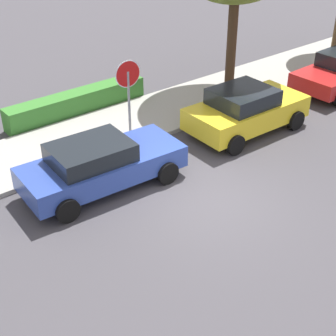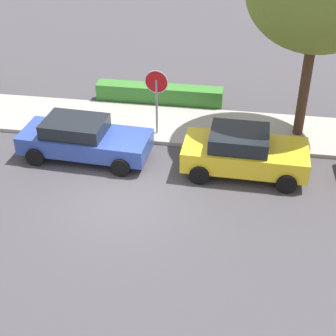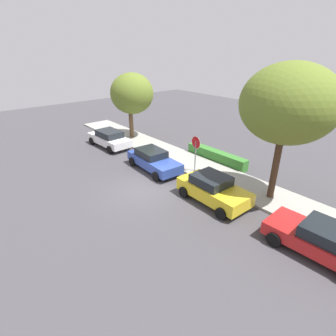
# 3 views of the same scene
# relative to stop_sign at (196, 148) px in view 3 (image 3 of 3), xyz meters

# --- Properties ---
(ground_plane) EXTENTS (60.00, 60.00, 0.00)m
(ground_plane) POSITION_rel_stop_sign_xyz_m (-0.41, -4.07, -1.80)
(ground_plane) COLOR #423F44
(sidewalk_curb) EXTENTS (32.00, 2.88, 0.14)m
(sidewalk_curb) POSITION_rel_stop_sign_xyz_m (-0.41, 0.81, -1.73)
(sidewalk_curb) COLOR #9E9B93
(sidewalk_curb) RESTS_ON ground_plane
(stop_sign) EXTENTS (0.85, 0.09, 2.59)m
(stop_sign) POSITION_rel_stop_sign_xyz_m (0.00, 0.00, 0.00)
(stop_sign) COLOR gray
(stop_sign) RESTS_ON ground_plane
(parked_car_blue) EXTENTS (4.51, 2.15, 1.40)m
(parked_car_blue) POSITION_rel_stop_sign_xyz_m (-2.24, -1.82, -1.08)
(parked_car_blue) COLOR #2D479E
(parked_car_blue) RESTS_ON ground_plane
(parked_car_yellow) EXTENTS (4.07, 2.15, 1.50)m
(parked_car_yellow) POSITION_rel_stop_sign_xyz_m (3.22, -1.90, -1.04)
(parked_car_yellow) COLOR yellow
(parked_car_yellow) RESTS_ON ground_plane
(parked_car_white) EXTENTS (4.48, 2.13, 1.43)m
(parked_car_white) POSITION_rel_stop_sign_xyz_m (-8.44, -1.82, -1.06)
(parked_car_white) COLOR white
(parked_car_white) RESTS_ON ground_plane
(parked_car_red) EXTENTS (4.18, 2.19, 1.40)m
(parked_car_red) POSITION_rel_stop_sign_xyz_m (8.76, -1.69, -1.08)
(parked_car_red) COLOR red
(parked_car_red) RESTS_ON ground_plane
(street_tree_mid_block) EXTENTS (4.75, 4.75, 7.26)m
(street_tree_mid_block) POSITION_rel_stop_sign_xyz_m (5.16, 0.93, 3.46)
(street_tree_mid_block) COLOR #422D1E
(street_tree_mid_block) RESTS_ON ground_plane
(street_tree_far) EXTENTS (3.80, 3.80, 5.88)m
(street_tree_far) POSITION_rel_stop_sign_xyz_m (-9.05, 1.11, 2.28)
(street_tree_far) COLOR brown
(street_tree_far) RESTS_ON ground_plane
(front_yard_hedge) EXTENTS (5.20, 0.69, 0.81)m
(front_yard_hedge) POSITION_rel_stop_sign_xyz_m (-0.37, 2.65, -1.40)
(front_yard_hedge) COLOR #387A2D
(front_yard_hedge) RESTS_ON ground_plane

